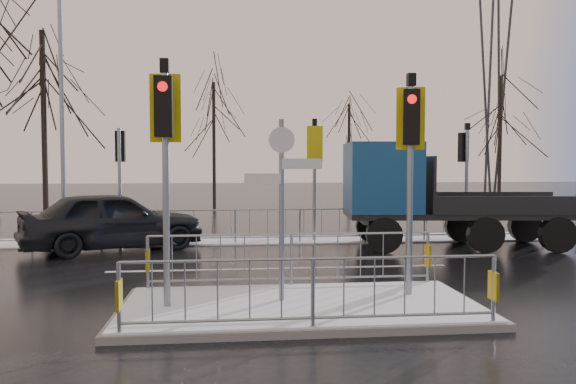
{
  "coord_description": "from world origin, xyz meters",
  "views": [
    {
      "loc": [
        -1.18,
        -9.21,
        2.49
      ],
      "look_at": [
        0.2,
        3.88,
        1.8
      ],
      "focal_mm": 35.0,
      "sensor_mm": 36.0,
      "label": 1
    }
  ],
  "objects": [
    {
      "name": "ground",
      "position": [
        0.0,
        0.0,
        0.0
      ],
      "size": [
        120.0,
        120.0,
        0.0
      ],
      "primitive_type": "plane",
      "color": "black",
      "rests_on": "ground"
    },
    {
      "name": "pylon_wires",
      "position": [
        16.88,
        30.0,
        11.03
      ],
      "size": [
        70.0,
        2.38,
        19.97
      ],
      "color": "#2D3033",
      "rests_on": "ground"
    },
    {
      "name": "street_lamp_left",
      "position": [
        -6.43,
        9.5,
        4.49
      ],
      "size": [
        1.25,
        0.18,
        8.2
      ],
      "color": "gray",
      "rests_on": "ground"
    },
    {
      "name": "far_kerb_fixtures",
      "position": [
        0.29,
        8.09,
        1.02
      ],
      "size": [
        18.0,
        0.65,
        3.83
      ],
      "color": "gray",
      "rests_on": "ground"
    },
    {
      "name": "lane_markings",
      "position": [
        0.0,
        -0.33,
        0.0
      ],
      "size": [
        8.0,
        11.38,
        0.01
      ],
      "color": "silver",
      "rests_on": "ground"
    },
    {
      "name": "snow_verge",
      "position": [
        0.0,
        8.6,
        0.02
      ],
      "size": [
        30.0,
        2.0,
        0.04
      ],
      "primitive_type": "cube",
      "color": "white",
      "rests_on": "ground"
    },
    {
      "name": "tree_far_b",
      "position": [
        6.0,
        24.0,
        4.18
      ],
      "size": [
        3.25,
        3.25,
        6.14
      ],
      "color": "black",
      "rests_on": "ground"
    },
    {
      "name": "tree_far_c",
      "position": [
        14.0,
        21.0,
        5.15
      ],
      "size": [
        4.0,
        4.0,
        7.55
      ],
      "color": "black",
      "rests_on": "ground"
    },
    {
      "name": "flatbed_truck",
      "position": [
        4.2,
        6.73,
        1.63
      ],
      "size": [
        6.81,
        3.02,
        3.07
      ],
      "color": "black",
      "rests_on": "ground"
    },
    {
      "name": "tree_near_b",
      "position": [
        -8.0,
        12.5,
        5.15
      ],
      "size": [
        4.0,
        4.0,
        7.55
      ],
      "color": "black",
      "rests_on": "ground"
    },
    {
      "name": "traffic_island",
      "position": [
        -0.01,
        0.01,
        0.39
      ],
      "size": [
        6.0,
        3.04,
        4.15
      ],
      "color": "slate",
      "rests_on": "ground"
    },
    {
      "name": "tree_far_a",
      "position": [
        -2.0,
        22.0,
        4.82
      ],
      "size": [
        3.75,
        3.75,
        7.08
      ],
      "color": "black",
      "rests_on": "ground"
    },
    {
      "name": "car_far_lane",
      "position": [
        -4.47,
        7.06,
        0.85
      ],
      "size": [
        5.39,
        3.93,
        1.71
      ],
      "primitive_type": "imported",
      "rotation": [
        0.0,
        0.0,
        2.0
      ],
      "color": "black",
      "rests_on": "ground"
    }
  ]
}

